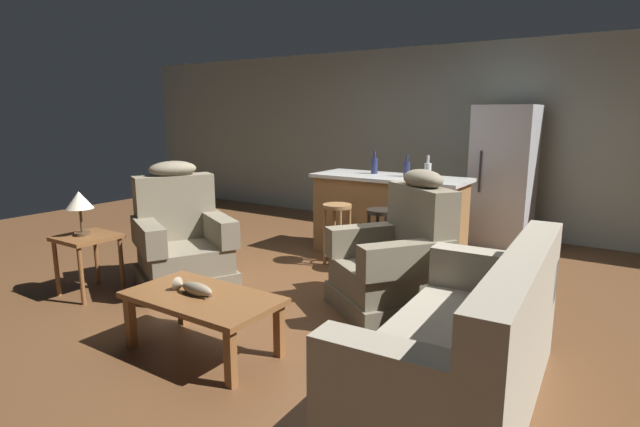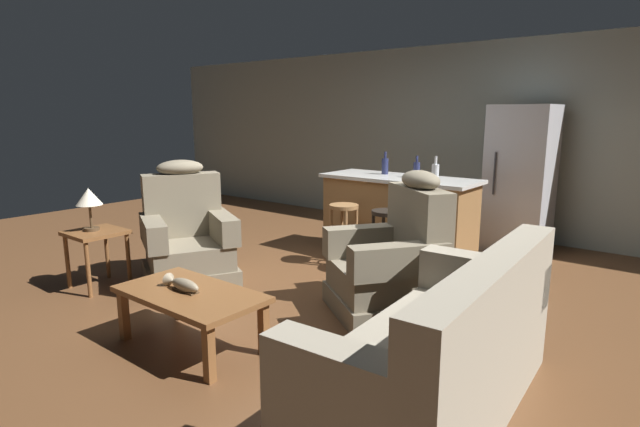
{
  "view_description": "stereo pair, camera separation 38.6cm",
  "coord_description": "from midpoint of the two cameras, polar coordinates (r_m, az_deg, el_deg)",
  "views": [
    {
      "loc": [
        2.5,
        -3.86,
        1.66
      ],
      "look_at": [
        -0.0,
        -0.1,
        0.75
      ],
      "focal_mm": 28.0,
      "sensor_mm": 36.0,
      "label": 1
    },
    {
      "loc": [
        2.81,
        -3.64,
        1.66
      ],
      "look_at": [
        -0.0,
        -0.1,
        0.75
      ],
      "focal_mm": 28.0,
      "sensor_mm": 36.0,
      "label": 2
    }
  ],
  "objects": [
    {
      "name": "end_table",
      "position": [
        5.16,
        -27.02,
        -3.33
      ],
      "size": [
        0.48,
        0.48,
        0.56
      ],
      "color": "brown",
      "rests_on": "ground_plane"
    },
    {
      "name": "bottle_wine_dark",
      "position": [
        5.76,
        8.0,
        5.12
      ],
      "size": [
        0.07,
        0.07,
        0.24
      ],
      "color": "#23284C",
      "rests_on": "kitchen_island"
    },
    {
      "name": "bottle_short_amber",
      "position": [
        5.38,
        10.19,
        4.74
      ],
      "size": [
        0.08,
        0.08,
        0.27
      ],
      "color": "silver",
      "rests_on": "kitchen_island"
    },
    {
      "name": "ground_plane",
      "position": [
        4.89,
        -1.62,
        -8.48
      ],
      "size": [
        12.0,
        12.0,
        0.0
      ],
      "color": "brown"
    },
    {
      "name": "fish_figurine",
      "position": [
        3.67,
        -17.23,
        -8.22
      ],
      "size": [
        0.34,
        0.1,
        0.1
      ],
      "color": "#4C3823",
      "rests_on": "coffee_table"
    },
    {
      "name": "back_wall",
      "position": [
        7.38,
        12.61,
        8.33
      ],
      "size": [
        12.0,
        0.05,
        2.6
      ],
      "color": "#939E93",
      "rests_on": "ground_plane"
    },
    {
      "name": "coffee_table",
      "position": [
        3.67,
        -16.32,
        -9.79
      ],
      "size": [
        1.1,
        0.6,
        0.42
      ],
      "color": "brown",
      "rests_on": "ground_plane"
    },
    {
      "name": "bar_stool_left",
      "position": [
        5.5,
        -0.04,
        -1.08
      ],
      "size": [
        0.32,
        0.32,
        0.68
      ],
      "color": "olive",
      "rests_on": "ground_plane"
    },
    {
      "name": "recliner_near_island",
      "position": [
        4.27,
        6.28,
        -5.52
      ],
      "size": [
        1.17,
        1.17,
        1.2
      ],
      "rotation": [
        0.0,
        0.0,
        4.09
      ],
      "color": "#756B56",
      "rests_on": "ground_plane"
    },
    {
      "name": "bottle_tall_green",
      "position": [
        5.99,
        4.4,
        5.52
      ],
      "size": [
        0.08,
        0.08,
        0.27
      ],
      "color": "#23284C",
      "rests_on": "kitchen_island"
    },
    {
      "name": "refrigerator",
      "position": [
        6.57,
        18.63,
        3.97
      ],
      "size": [
        0.7,
        0.69,
        1.76
      ],
      "color": "#B7B7BC",
      "rests_on": "ground_plane"
    },
    {
      "name": "bar_stool_right",
      "position": [
        5.23,
        4.96,
        -1.8
      ],
      "size": [
        0.32,
        0.32,
        0.68
      ],
      "color": "black",
      "rests_on": "ground_plane"
    },
    {
      "name": "kitchen_island",
      "position": [
        5.87,
        5.97,
        -0.28
      ],
      "size": [
        1.8,
        0.7,
        0.95
      ],
      "color": "olive",
      "rests_on": "ground_plane"
    },
    {
      "name": "table_lamp",
      "position": [
        5.1,
        -27.79,
        1.13
      ],
      "size": [
        0.24,
        0.24,
        0.41
      ],
      "color": "#4C3823",
      "rests_on": "end_table"
    },
    {
      "name": "recliner_near_lamp",
      "position": [
        5.1,
        -17.6,
        -3.19
      ],
      "size": [
        1.13,
        1.13,
        1.2
      ],
      "rotation": [
        0.0,
        0.0,
        -0.48
      ],
      "color": "#756B56",
      "rests_on": "ground_plane"
    },
    {
      "name": "couch",
      "position": [
        3.0,
        12.93,
        -15.08
      ],
      "size": [
        0.94,
        1.94,
        0.94
      ],
      "rotation": [
        0.0,
        0.0,
        3.2
      ],
      "color": "#9E937F",
      "rests_on": "ground_plane"
    }
  ]
}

